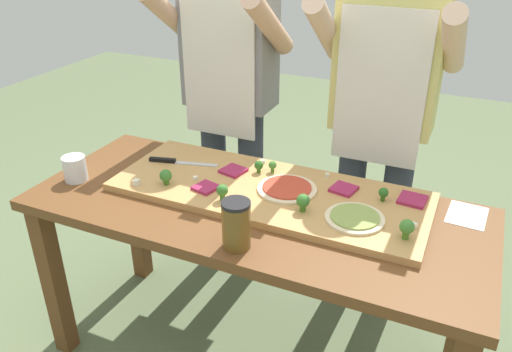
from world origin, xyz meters
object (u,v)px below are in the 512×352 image
object	(u,v)px
sauce_jar	(236,225)
chefs_knife	(174,161)
pizza_whole_pesto_green	(355,218)
pizza_slice_far_left	(344,189)
cook_right	(383,106)
broccoli_floret_front_left	(303,201)
broccoli_floret_center_right	(259,166)
broccoli_floret_back_mid	(166,176)
pizza_slice_far_right	(206,187)
cheese_crumble_a	(327,175)
cheese_crumble_e	(413,226)
cheese_crumble_b	(263,162)
broccoli_floret_back_right	(222,191)
flour_cup	(75,170)
pizza_whole_tomato_red	(287,189)
cheese_crumble_c	(136,182)
broccoli_floret_center_left	(273,166)
prep_table	(254,230)
broccoli_floret_front_mid	(383,193)
cook_left	(229,84)
cheese_crumble_d	(195,178)
pizza_slice_center	(233,171)
recipe_note	(467,215)
broccoli_floret_front_right	(407,228)
pizza_slice_near_left	(412,200)

from	to	relation	value
sauce_jar	chefs_knife	bearing A→B (deg)	141.13
pizza_whole_pesto_green	pizza_slice_far_left	size ratio (longest dim) A/B	2.32
pizza_slice_far_left	cook_right	xyz separation A→B (m)	(0.04, 0.36, 0.21)
broccoli_floret_front_left	pizza_slice_far_left	bearing A→B (deg)	66.09
broccoli_floret_center_right	broccoli_floret_back_mid	xyz separation A→B (m)	(-0.28, -0.23, 0.00)
pizza_slice_far_right	cheese_crumble_a	bearing A→B (deg)	36.03
pizza_slice_far_left	cheese_crumble_e	world-z (taller)	cheese_crumble_e
pizza_whole_pesto_green	cheese_crumble_b	distance (m)	0.52
broccoli_floret_back_right	flour_cup	xyz separation A→B (m)	(-0.62, -0.05, -0.02)
pizza_slice_far_left	sauce_jar	world-z (taller)	sauce_jar
pizza_whole_tomato_red	pizza_slice_far_right	bearing A→B (deg)	-157.63
pizza_slice_far_right	cheese_crumble_c	bearing A→B (deg)	-162.20
broccoli_floret_front_left	broccoli_floret_center_left	world-z (taller)	broccoli_floret_front_left
prep_table	chefs_knife	world-z (taller)	chefs_knife
broccoli_floret_front_mid	broccoli_floret_front_left	bearing A→B (deg)	-142.19
pizza_whole_tomato_red	broccoli_floret_back_right	distance (m)	0.25
broccoli_floret_front_left	cheese_crumble_e	bearing A→B (deg)	7.50
cheese_crumble_e	cook_right	bearing A→B (deg)	114.32
cook_left	cheese_crumble_d	bearing A→B (deg)	-77.68
flour_cup	chefs_knife	bearing A→B (deg)	39.22
cheese_crumble_c	flour_cup	distance (m)	0.27
pizza_slice_far_right	cheese_crumble_b	bearing A→B (deg)	69.49
broccoli_floret_back_mid	cheese_crumble_e	world-z (taller)	broccoli_floret_back_mid
broccoli_floret_back_mid	cheese_crumble_d	xyz separation A→B (m)	(0.08, 0.07, -0.03)
chefs_knife	pizza_slice_center	world-z (taller)	chefs_knife
broccoli_floret_center_left	cheese_crumble_b	xyz separation A→B (m)	(-0.07, 0.06, -0.02)
broccoli_floret_center_right	cheese_crumble_b	size ratio (longest dim) A/B	3.38
broccoli_floret_front_left	flour_cup	distance (m)	0.91
recipe_note	cheese_crumble_a	bearing A→B (deg)	177.28
prep_table	pizza_slice_far_right	world-z (taller)	pizza_slice_far_right
pizza_whole_pesto_green	sauce_jar	world-z (taller)	sauce_jar
prep_table	cook_left	distance (m)	0.75
broccoli_floret_front_right	cheese_crumble_c	world-z (taller)	broccoli_floret_front_right
cheese_crumble_b	cheese_crumble_d	size ratio (longest dim) A/B	0.96
pizza_slice_near_left	flour_cup	size ratio (longest dim) A/B	0.95
pizza_slice_near_left	broccoli_floret_front_right	xyz separation A→B (m)	(0.02, -0.25, 0.03)
pizza_slice_near_left	broccoli_floret_back_mid	bearing A→B (deg)	-163.69
broccoli_floret_front_left	broccoli_floret_back_right	bearing A→B (deg)	-170.33
chefs_knife	pizza_slice_center	xyz separation A→B (m)	(0.26, 0.03, -0.00)
cheese_crumble_e	broccoli_floret_front_right	bearing A→B (deg)	-100.36
broccoli_floret_back_mid	cheese_crumble_a	size ratio (longest dim) A/B	3.93
broccoli_floret_front_mid	broccoli_floret_back_right	bearing A→B (deg)	-156.02
prep_table	pizza_slice_far_left	bearing A→B (deg)	34.58
cook_left	recipe_note	bearing A→B (deg)	-16.06
pizza_slice_center	pizza_whole_tomato_red	bearing A→B (deg)	-11.73
pizza_slice_center	cheese_crumble_a	distance (m)	0.37
cheese_crumble_d	broccoli_floret_front_right	bearing A→B (deg)	-4.83
pizza_slice_near_left	broccoli_floret_center_right	xyz separation A→B (m)	(-0.59, -0.02, 0.02)
broccoli_floret_center_right	broccoli_floret_front_mid	size ratio (longest dim) A/B	0.96
broccoli_floret_center_left	pizza_slice_far_left	bearing A→B (deg)	-5.36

